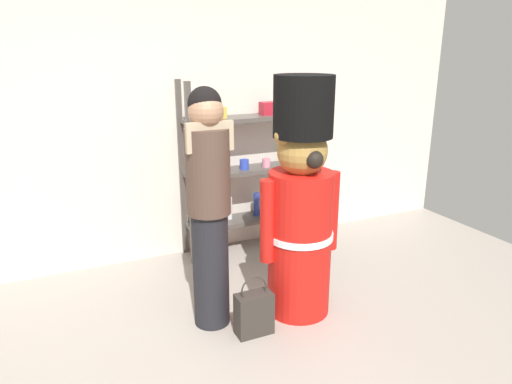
{
  "coord_description": "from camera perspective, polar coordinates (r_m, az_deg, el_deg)",
  "views": [
    {
      "loc": [
        -1.19,
        -2.17,
        1.99
      ],
      "look_at": [
        0.17,
        0.75,
        1.0
      ],
      "focal_mm": 33.11,
      "sensor_mm": 36.0,
      "label": 1
    }
  ],
  "objects": [
    {
      "name": "teddy_bear_guard",
      "position": [
        3.51,
        5.42,
        -1.76
      ],
      "size": [
        0.66,
        0.5,
        1.81
      ],
      "color": "red",
      "rests_on": "ground_plane"
    },
    {
      "name": "merchandise_shelf",
      "position": [
        4.66,
        -1.53,
        2.94
      ],
      "size": [
        1.22,
        0.35,
        1.71
      ],
      "color": "#4C4742",
      "rests_on": "ground_plane"
    },
    {
      "name": "ground_plane",
      "position": [
        3.17,
        3.14,
        -21.75
      ],
      "size": [
        6.4,
        6.4,
        0.0
      ],
      "primitive_type": "plane",
      "color": "#9E9389"
    },
    {
      "name": "back_wall",
      "position": [
        4.58,
        -9.71,
        8.21
      ],
      "size": [
        6.4,
        0.12,
        2.6
      ],
      "primitive_type": "cube",
      "color": "silver",
      "rests_on": "ground_plane"
    },
    {
      "name": "person_shopper",
      "position": [
        3.31,
        -5.73,
        -1.33
      ],
      "size": [
        0.33,
        0.31,
        1.75
      ],
      "color": "black",
      "rests_on": "ground_plane"
    },
    {
      "name": "shopping_bag",
      "position": [
        3.49,
        -0.24,
        -14.4
      ],
      "size": [
        0.27,
        0.14,
        0.46
      ],
      "color": "#332D28",
      "rests_on": "ground_plane"
    }
  ]
}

